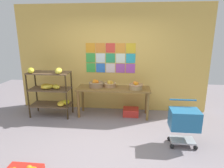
% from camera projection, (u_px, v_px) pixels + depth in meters
% --- Properties ---
extents(ground, '(9.72, 9.72, 0.00)m').
position_uv_depth(ground, '(100.00, 146.00, 3.61)').
color(ground, gray).
extents(back_wall_with_art, '(5.01, 0.07, 2.76)m').
position_uv_depth(back_wall_with_art, '(111.00, 59.00, 5.08)').
color(back_wall_with_art, '#E0B351').
rests_on(back_wall_with_art, ground).
extents(banana_shelf_unit, '(1.00, 0.52, 1.26)m').
position_uv_depth(banana_shelf_unit, '(51.00, 89.00, 4.76)').
color(banana_shelf_unit, '#342612').
rests_on(banana_shelf_unit, ground).
extents(display_table, '(1.80, 0.55, 0.73)m').
position_uv_depth(display_table, '(113.00, 91.00, 4.80)').
color(display_table, brown).
rests_on(display_table, ground).
extents(fruit_basket_centre, '(0.34, 0.34, 0.18)m').
position_uv_depth(fruit_basket_centre, '(136.00, 86.00, 4.63)').
color(fruit_basket_centre, '#A48453').
rests_on(fruit_basket_centre, display_table).
extents(fruit_basket_right, '(0.33, 0.33, 0.17)m').
position_uv_depth(fruit_basket_right, '(110.00, 84.00, 4.85)').
color(fruit_basket_right, tan).
rests_on(fruit_basket_right, display_table).
extents(fruit_basket_back_right, '(0.39, 0.39, 0.18)m').
position_uv_depth(fruit_basket_back_right, '(96.00, 84.00, 4.84)').
color(fruit_basket_back_right, '#94704D').
rests_on(fruit_basket_back_right, display_table).
extents(produce_crate_under_table, '(0.39, 0.32, 0.18)m').
position_uv_depth(produce_crate_under_table, '(131.00, 112.00, 4.94)').
color(produce_crate_under_table, red).
rests_on(produce_crate_under_table, ground).
extents(shopping_cart, '(0.52, 0.41, 0.84)m').
position_uv_depth(shopping_cart, '(184.00, 121.00, 3.52)').
color(shopping_cart, black).
rests_on(shopping_cart, ground).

